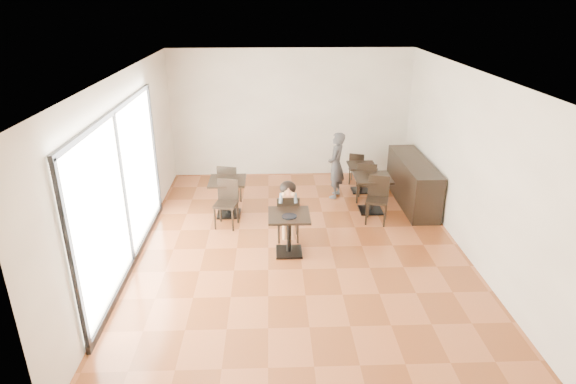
{
  "coord_description": "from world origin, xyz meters",
  "views": [
    {
      "loc": [
        -0.51,
        -7.91,
        4.38
      ],
      "look_at": [
        -0.21,
        0.29,
        1.0
      ],
      "focal_mm": 30.0,
      "sensor_mm": 36.0,
      "label": 1
    }
  ],
  "objects_px": {
    "chair_left_b": "(226,205)",
    "chair_left_a": "(230,184)",
    "child_chair": "(288,217)",
    "adult_patron": "(336,165)",
    "chair_back_a": "(357,168)",
    "cafe_table_back": "(361,178)",
    "chair_back_b": "(365,184)",
    "chair_mid_b": "(377,201)",
    "cafe_table_mid": "(372,194)",
    "child": "(288,211)",
    "child_table": "(289,234)",
    "cafe_table_left": "(228,197)",
    "chair_mid_a": "(367,181)"
  },
  "relations": [
    {
      "from": "cafe_table_left",
      "to": "chair_mid_b",
      "type": "xyz_separation_m",
      "value": [
        3.07,
        -0.47,
        0.08
      ]
    },
    {
      "from": "child_table",
      "to": "cafe_table_left",
      "type": "relative_size",
      "value": 0.98
    },
    {
      "from": "cafe_table_back",
      "to": "chair_back_a",
      "type": "xyz_separation_m",
      "value": [
        0.0,
        0.55,
        0.07
      ]
    },
    {
      "from": "cafe_table_mid",
      "to": "child_table",
      "type": "bearing_deg",
      "value": -136.16
    },
    {
      "from": "cafe_table_left",
      "to": "chair_mid_a",
      "type": "xyz_separation_m",
      "value": [
        3.07,
        0.63,
        0.08
      ]
    },
    {
      "from": "adult_patron",
      "to": "cafe_table_back",
      "type": "relative_size",
      "value": 2.29
    },
    {
      "from": "chair_left_b",
      "to": "child_chair",
      "type": "bearing_deg",
      "value": -14.0
    },
    {
      "from": "child",
      "to": "cafe_table_back",
      "type": "distance_m",
      "value": 3.0
    },
    {
      "from": "cafe_table_back",
      "to": "chair_mid_a",
      "type": "relative_size",
      "value": 0.7
    },
    {
      "from": "cafe_table_mid",
      "to": "cafe_table_back",
      "type": "height_order",
      "value": "cafe_table_mid"
    },
    {
      "from": "adult_patron",
      "to": "cafe_table_mid",
      "type": "distance_m",
      "value": 1.14
    },
    {
      "from": "chair_left_b",
      "to": "chair_back_b",
      "type": "height_order",
      "value": "chair_left_b"
    },
    {
      "from": "child_table",
      "to": "chair_left_b",
      "type": "bearing_deg",
      "value": 136.79
    },
    {
      "from": "adult_patron",
      "to": "chair_back_b",
      "type": "distance_m",
      "value": 0.79
    },
    {
      "from": "cafe_table_left",
      "to": "adult_patron",
      "type": "bearing_deg",
      "value": 20.97
    },
    {
      "from": "child_chair",
      "to": "chair_mid_a",
      "type": "xyz_separation_m",
      "value": [
        1.85,
        1.78,
        0.01
      ]
    },
    {
      "from": "cafe_table_mid",
      "to": "chair_back_a",
      "type": "xyz_separation_m",
      "value": [
        -0.02,
        1.69,
        0.0
      ]
    },
    {
      "from": "cafe_table_mid",
      "to": "chair_back_b",
      "type": "height_order",
      "value": "chair_back_b"
    },
    {
      "from": "cafe_table_back",
      "to": "chair_back_b",
      "type": "bearing_deg",
      "value": -90.0
    },
    {
      "from": "child_table",
      "to": "adult_patron",
      "type": "height_order",
      "value": "adult_patron"
    },
    {
      "from": "chair_mid_a",
      "to": "chair_left_b",
      "type": "height_order",
      "value": "chair_mid_a"
    },
    {
      "from": "adult_patron",
      "to": "cafe_table_mid",
      "type": "bearing_deg",
      "value": 58.17
    },
    {
      "from": "child_chair",
      "to": "chair_left_b",
      "type": "distance_m",
      "value": 1.36
    },
    {
      "from": "child",
      "to": "cafe_table_back",
      "type": "relative_size",
      "value": 1.76
    },
    {
      "from": "cafe_table_left",
      "to": "cafe_table_back",
      "type": "xyz_separation_m",
      "value": [
        3.05,
        1.22,
        -0.06
      ]
    },
    {
      "from": "adult_patron",
      "to": "chair_mid_b",
      "type": "distance_m",
      "value": 1.57
    },
    {
      "from": "adult_patron",
      "to": "cafe_table_left",
      "type": "xyz_separation_m",
      "value": [
        -2.4,
        -0.92,
        -0.37
      ]
    },
    {
      "from": "adult_patron",
      "to": "chair_left_b",
      "type": "distance_m",
      "value": 2.83
    },
    {
      "from": "child_table",
      "to": "chair_mid_a",
      "type": "height_order",
      "value": "chair_mid_a"
    },
    {
      "from": "cafe_table_mid",
      "to": "chair_back_a",
      "type": "distance_m",
      "value": 1.69
    },
    {
      "from": "cafe_table_back",
      "to": "chair_back_a",
      "type": "bearing_deg",
      "value": 90.0
    },
    {
      "from": "cafe_table_mid",
      "to": "chair_mid_b",
      "type": "relative_size",
      "value": 0.83
    },
    {
      "from": "child_table",
      "to": "chair_back_a",
      "type": "distance_m",
      "value": 3.92
    },
    {
      "from": "cafe_table_left",
      "to": "chair_left_a",
      "type": "relative_size",
      "value": 0.83
    },
    {
      "from": "chair_back_b",
      "to": "child",
      "type": "bearing_deg",
      "value": -115.42
    },
    {
      "from": "adult_patron",
      "to": "chair_left_b",
      "type": "bearing_deg",
      "value": -38.83
    },
    {
      "from": "cafe_table_left",
      "to": "chair_mid_b",
      "type": "bearing_deg",
      "value": -8.78
    },
    {
      "from": "chair_mid_b",
      "to": "chair_back_a",
      "type": "bearing_deg",
      "value": 107.36
    },
    {
      "from": "cafe_table_mid",
      "to": "chair_back_a",
      "type": "bearing_deg",
      "value": 90.73
    },
    {
      "from": "adult_patron",
      "to": "child_chair",
      "type": "bearing_deg",
      "value": -9.93
    },
    {
      "from": "cafe_table_back",
      "to": "child",
      "type": "bearing_deg",
      "value": -127.63
    },
    {
      "from": "adult_patron",
      "to": "chair_back_a",
      "type": "xyz_separation_m",
      "value": [
        0.65,
        0.85,
        -0.36
      ]
    },
    {
      "from": "chair_mid_b",
      "to": "child",
      "type": "bearing_deg",
      "value": -143.13
    },
    {
      "from": "chair_left_b",
      "to": "chair_left_a",
      "type": "bearing_deg",
      "value": 102.11
    },
    {
      "from": "chair_left_a",
      "to": "chair_left_b",
      "type": "distance_m",
      "value": 1.1
    },
    {
      "from": "child",
      "to": "cafe_table_mid",
      "type": "bearing_deg",
      "value": 33.54
    },
    {
      "from": "adult_patron",
      "to": "chair_back_a",
      "type": "relative_size",
      "value": 1.9
    },
    {
      "from": "chair_left_a",
      "to": "cafe_table_back",
      "type": "bearing_deg",
      "value": -155.5
    },
    {
      "from": "child_table",
      "to": "chair_mid_a",
      "type": "xyz_separation_m",
      "value": [
        1.85,
        2.33,
        0.09
      ]
    },
    {
      "from": "child",
      "to": "cafe_table_left",
      "type": "bearing_deg",
      "value": 136.79
    }
  ]
}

